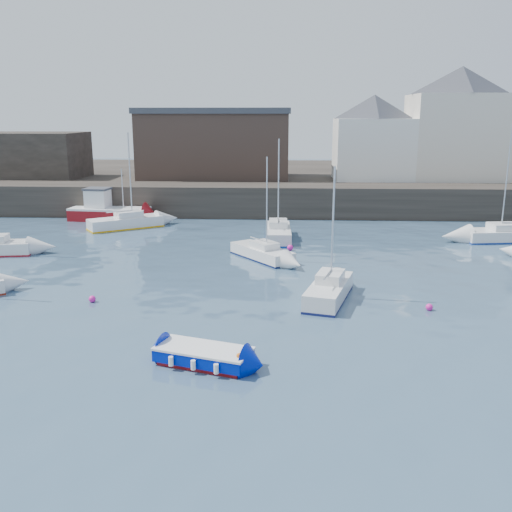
{
  "coord_description": "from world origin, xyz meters",
  "views": [
    {
      "loc": [
        1.66,
        -20.99,
        9.71
      ],
      "look_at": [
        0.0,
        12.0,
        1.5
      ],
      "focal_mm": 40.0,
      "sensor_mm": 36.0,
      "label": 1
    }
  ],
  "objects_px": {
    "sailboat_g": "(509,235)",
    "buoy_near": "(92,302)",
    "fishing_boat": "(107,210)",
    "buoy_far": "(290,250)",
    "sailboat_b": "(262,252)",
    "sailboat_f": "(278,233)",
    "sailboat_c": "(329,290)",
    "blue_dinghy": "(204,355)",
    "buoy_mid": "(429,310)",
    "sailboat_h": "(126,222)"
  },
  "relations": [
    {
      "from": "blue_dinghy",
      "to": "sailboat_h",
      "type": "relative_size",
      "value": 0.5
    },
    {
      "from": "blue_dinghy",
      "to": "buoy_mid",
      "type": "height_order",
      "value": "blue_dinghy"
    },
    {
      "from": "sailboat_h",
      "to": "buoy_far",
      "type": "height_order",
      "value": "sailboat_h"
    },
    {
      "from": "sailboat_f",
      "to": "sailboat_g",
      "type": "distance_m",
      "value": 18.2
    },
    {
      "from": "fishing_boat",
      "to": "sailboat_c",
      "type": "height_order",
      "value": "sailboat_c"
    },
    {
      "from": "sailboat_g",
      "to": "buoy_far",
      "type": "xyz_separation_m",
      "value": [
        -17.26,
        -4.07,
        -0.51
      ]
    },
    {
      "from": "fishing_boat",
      "to": "buoy_mid",
      "type": "distance_m",
      "value": 34.46
    },
    {
      "from": "sailboat_g",
      "to": "sailboat_h",
      "type": "bearing_deg",
      "value": 173.39
    },
    {
      "from": "sailboat_f",
      "to": "blue_dinghy",
      "type": "bearing_deg",
      "value": -96.43
    },
    {
      "from": "buoy_mid",
      "to": "buoy_far",
      "type": "xyz_separation_m",
      "value": [
        -6.99,
        12.93,
        0.0
      ]
    },
    {
      "from": "sailboat_b",
      "to": "sailboat_f",
      "type": "bearing_deg",
      "value": 80.95
    },
    {
      "from": "sailboat_c",
      "to": "sailboat_h",
      "type": "bearing_deg",
      "value": 130.38
    },
    {
      "from": "sailboat_h",
      "to": "buoy_near",
      "type": "bearing_deg",
      "value": -79.55
    },
    {
      "from": "sailboat_g",
      "to": "buoy_near",
      "type": "relative_size",
      "value": 24.24
    },
    {
      "from": "fishing_boat",
      "to": "sailboat_b",
      "type": "relative_size",
      "value": 1.08
    },
    {
      "from": "fishing_boat",
      "to": "sailboat_g",
      "type": "height_order",
      "value": "sailboat_g"
    },
    {
      "from": "sailboat_g",
      "to": "buoy_far",
      "type": "distance_m",
      "value": 17.74
    },
    {
      "from": "blue_dinghy",
      "to": "buoy_near",
      "type": "bearing_deg",
      "value": 133.17
    },
    {
      "from": "sailboat_g",
      "to": "buoy_near",
      "type": "xyz_separation_m",
      "value": [
        -27.89,
        -16.57,
        -0.51
      ]
    },
    {
      "from": "sailboat_f",
      "to": "buoy_mid",
      "type": "bearing_deg",
      "value": -64.51
    },
    {
      "from": "sailboat_g",
      "to": "buoy_near",
      "type": "bearing_deg",
      "value": -149.28
    },
    {
      "from": "sailboat_g",
      "to": "buoy_far",
      "type": "bearing_deg",
      "value": -166.74
    },
    {
      "from": "blue_dinghy",
      "to": "buoy_near",
      "type": "xyz_separation_m",
      "value": [
        -7.02,
        7.49,
        -0.41
      ]
    },
    {
      "from": "sailboat_b",
      "to": "buoy_far",
      "type": "xyz_separation_m",
      "value": [
        1.95,
        2.69,
        -0.46
      ]
    },
    {
      "from": "sailboat_c",
      "to": "sailboat_f",
      "type": "xyz_separation_m",
      "value": [
        -2.92,
        15.19,
        0.01
      ]
    },
    {
      "from": "buoy_near",
      "to": "buoy_mid",
      "type": "xyz_separation_m",
      "value": [
        17.62,
        -0.42,
        0.0
      ]
    },
    {
      "from": "blue_dinghy",
      "to": "sailboat_f",
      "type": "xyz_separation_m",
      "value": [
        2.67,
        23.69,
        0.15
      ]
    },
    {
      "from": "fishing_boat",
      "to": "sailboat_b",
      "type": "height_order",
      "value": "sailboat_b"
    },
    {
      "from": "buoy_mid",
      "to": "fishing_boat",
      "type": "bearing_deg",
      "value": 134.6
    },
    {
      "from": "buoy_far",
      "to": "sailboat_c",
      "type": "bearing_deg",
      "value": -80.17
    },
    {
      "from": "buoy_far",
      "to": "sailboat_g",
      "type": "bearing_deg",
      "value": 13.26
    },
    {
      "from": "sailboat_f",
      "to": "fishing_boat",
      "type": "bearing_deg",
      "value": 154.07
    },
    {
      "from": "sailboat_b",
      "to": "sailboat_g",
      "type": "bearing_deg",
      "value": 19.38
    },
    {
      "from": "blue_dinghy",
      "to": "sailboat_g",
      "type": "xyz_separation_m",
      "value": [
        20.86,
        24.06,
        0.11
      ]
    },
    {
      "from": "sailboat_c",
      "to": "sailboat_f",
      "type": "relative_size",
      "value": 0.9
    },
    {
      "from": "blue_dinghy",
      "to": "buoy_far",
      "type": "bearing_deg",
      "value": 79.79
    },
    {
      "from": "sailboat_f",
      "to": "buoy_near",
      "type": "bearing_deg",
      "value": -120.89
    },
    {
      "from": "fishing_boat",
      "to": "sailboat_f",
      "type": "xyz_separation_m",
      "value": [
        16.26,
        -7.91,
        -0.38
      ]
    },
    {
      "from": "sailboat_b",
      "to": "sailboat_h",
      "type": "xyz_separation_m",
      "value": [
        -12.41,
        10.42,
        0.08
      ]
    },
    {
      "from": "buoy_far",
      "to": "sailboat_f",
      "type": "bearing_deg",
      "value": 104.16
    },
    {
      "from": "fishing_boat",
      "to": "buoy_far",
      "type": "height_order",
      "value": "fishing_boat"
    },
    {
      "from": "fishing_boat",
      "to": "sailboat_g",
      "type": "bearing_deg",
      "value": -12.34
    },
    {
      "from": "sailboat_h",
      "to": "buoy_mid",
      "type": "xyz_separation_m",
      "value": [
        21.35,
        -20.66,
        -0.54
      ]
    },
    {
      "from": "blue_dinghy",
      "to": "sailboat_f",
      "type": "distance_m",
      "value": 23.84
    },
    {
      "from": "fishing_boat",
      "to": "buoy_far",
      "type": "distance_m",
      "value": 20.76
    },
    {
      "from": "sailboat_g",
      "to": "sailboat_f",
      "type": "bearing_deg",
      "value": -178.83
    },
    {
      "from": "buoy_near",
      "to": "fishing_boat",
      "type": "bearing_deg",
      "value": 105.24
    },
    {
      "from": "fishing_boat",
      "to": "buoy_near",
      "type": "bearing_deg",
      "value": -74.76
    },
    {
      "from": "blue_dinghy",
      "to": "buoy_near",
      "type": "distance_m",
      "value": 10.28
    },
    {
      "from": "blue_dinghy",
      "to": "fishing_boat",
      "type": "distance_m",
      "value": 34.4
    }
  ]
}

